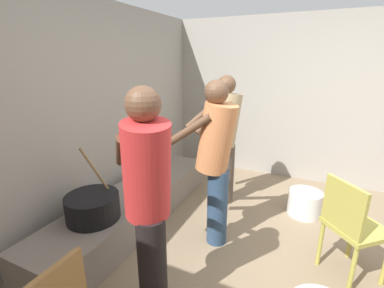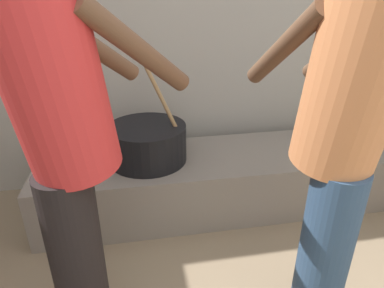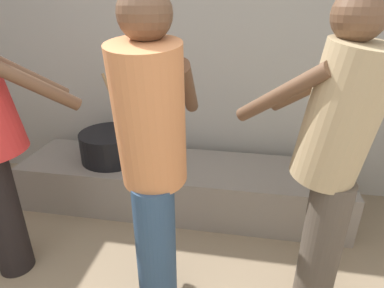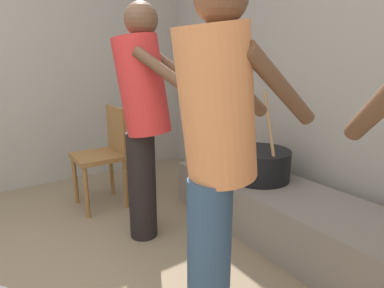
% 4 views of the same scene
% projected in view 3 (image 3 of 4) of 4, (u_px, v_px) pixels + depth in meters
% --- Properties ---
extents(block_enclosure_rear, '(4.87, 0.20, 2.38)m').
position_uv_depth(block_enclosure_rear, '(172.00, 47.00, 2.65)').
color(block_enclosure_rear, '#9E998E').
rests_on(block_enclosure_rear, ground_plane).
extents(hearth_ledge, '(2.51, 0.60, 0.37)m').
position_uv_depth(hearth_ledge, '(181.00, 185.00, 2.56)').
color(hearth_ledge, slate).
rests_on(hearth_ledge, ground_plane).
extents(cooking_pot_main, '(0.48, 0.48, 0.68)m').
position_uv_depth(cooking_pot_main, '(111.00, 145.00, 2.54)').
color(cooking_pot_main, black).
rests_on(cooking_pot_main, hearth_ledge).
extents(cook_in_tan_shirt, '(0.71, 0.68, 1.60)m').
position_uv_depth(cook_in_tan_shirt, '(334.00, 152.00, 1.45)').
color(cook_in_tan_shirt, '#4C4238').
rests_on(cook_in_tan_shirt, ground_plane).
extents(cook_in_orange_shirt, '(0.38, 0.69, 1.61)m').
position_uv_depth(cook_in_orange_shirt, '(152.00, 154.00, 1.42)').
color(cook_in_orange_shirt, navy).
rests_on(cook_in_orange_shirt, ground_plane).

